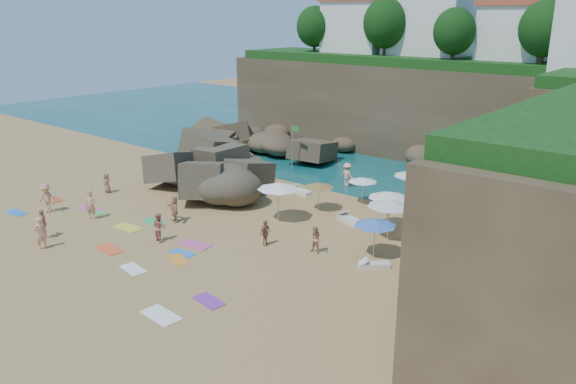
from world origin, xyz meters
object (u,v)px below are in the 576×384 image
Objects in this scene: person_stand_5 at (247,155)px; person_stand_6 at (40,233)px; person_stand_0 at (91,205)px; flag_pole at (293,141)px; parasol_1 at (413,173)px; person_stand_2 at (347,175)px; parasol_0 at (363,180)px; person_stand_1 at (159,227)px; person_stand_4 at (479,246)px; parasol_2 at (446,206)px; person_stand_3 at (265,233)px; lounger_0 at (300,191)px; rock_outcrop at (220,188)px.

person_stand_5 is 20.95m from person_stand_6.
person_stand_0 is 4.84m from person_stand_6.
person_stand_0 is (-2.21, -17.41, -1.45)m from flag_pole.
person_stand_2 is (-5.79, 0.87, -1.35)m from parasol_1.
flag_pole reaches higher than person_stand_2.
parasol_0 is 13.69m from person_stand_5.
parasol_0 is 14.05m from person_stand_1.
person_stand_2 is at bearing 168.78° from person_stand_4.
parasol_2 is at bearing -135.08° from person_stand_1.
person_stand_3 is (-7.57, -6.54, -1.48)m from parasol_2.
person_stand_1 reaches higher than lounger_0.
parasol_2 is 12.36m from lounger_0.
person_stand_2 is at bearing -11.80° from flag_pole.
person_stand_6 is (2.07, -4.38, -0.01)m from person_stand_0.
parasol_2 is at bearing -46.88° from parasol_1.
person_stand_1 is (-8.13, -14.74, -1.44)m from parasol_1.
flag_pole is 2.27× the size of person_stand_1.
lounger_0 is at bearing 165.25° from person_stand_6.
person_stand_1 is 17.65m from person_stand_5.
person_stand_5 is (-1.92, 16.19, -0.14)m from person_stand_0.
person_stand_3 is 11.43m from person_stand_4.
parasol_2 is (16.60, -7.02, -0.17)m from flag_pole.
person_stand_3 is (-0.22, -9.63, -0.96)m from parasol_0.
person_stand_5 is (-20.73, 5.80, -1.43)m from parasol_2.
flag_pole is 2.36× the size of person_stand_5.
person_stand_0 reaches higher than lounger_0.
parasol_2 is at bearing 132.34° from person_stand_6.
flag_pole is at bearing -69.98° from person_stand_1.
person_stand_5 is (-8.75, 3.62, 0.65)m from lounger_0.
parasol_2 reaches higher than person_stand_4.
person_stand_4 is at bearing -5.63° from person_stand_0.
person_stand_5 is at bearing 176.60° from parasol_1.
person_stand_2 is at bearing 32.34° from person_stand_0.
parasol_2 is 21.53m from person_stand_0.
parasol_1 reaches higher than person_stand_4.
flag_pole is 1.91× the size of parasol_0.
parasol_1 is at bearing -10.26° from flag_pole.
person_stand_5 is (-10.41, 0.09, -0.12)m from person_stand_2.
parasol_0 is 1.24× the size of person_stand_5.
person_stand_3 is 18.04m from person_stand_5.
parasol_0 is 9.68m from person_stand_3.
rock_outcrop is at bearing -178.03° from parasol_2.
parasol_2 reaches higher than parasol_0.
person_stand_2 is (-2.97, 2.63, -0.78)m from parasol_0.
person_stand_6 is at bearing 81.24° from person_stand_2.
flag_pole is 2.34× the size of person_stand_4.
parasol_1 is 1.02× the size of parasol_2.
person_stand_6 reaches higher than person_stand_1.
rock_outcrop is 9.59m from person_stand_2.
person_stand_4 is (12.67, -6.58, -0.12)m from person_stand_2.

